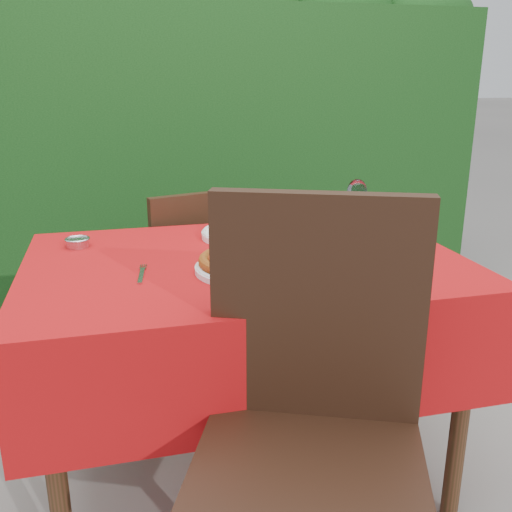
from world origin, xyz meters
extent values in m
plane|color=slate|center=(0.00, 0.00, 0.00)|extent=(60.00, 60.00, 0.00)
cube|color=black|center=(0.00, 1.55, 0.80)|extent=(3.20, 0.55, 1.60)
ellipsoid|color=#194817|center=(0.00, 1.55, 1.58)|extent=(3.20, 0.39, 0.40)
cube|color=#462616|center=(0.00, 0.00, 0.72)|extent=(1.20, 0.80, 0.04)
cylinder|color=#462616|center=(-0.54, -0.34, 0.35)|extent=(0.05, 0.05, 0.70)
cylinder|color=#462616|center=(0.54, -0.34, 0.35)|extent=(0.05, 0.05, 0.70)
cylinder|color=#462616|center=(-0.54, 0.34, 0.35)|extent=(0.05, 0.05, 0.70)
cylinder|color=#462616|center=(0.54, 0.34, 0.35)|extent=(0.05, 0.05, 0.70)
cube|color=#B20D0F|center=(0.00, 0.00, 0.59)|extent=(1.26, 0.86, 0.32)
cube|color=black|center=(-0.03, -0.66, 0.50)|extent=(0.61, 0.61, 0.04)
cube|color=black|center=(0.05, -0.47, 0.78)|extent=(0.45, 0.22, 0.51)
cylinder|color=black|center=(-0.14, -0.40, 0.24)|extent=(0.04, 0.04, 0.48)
cube|color=black|center=(-0.11, 0.70, 0.41)|extent=(0.47, 0.47, 0.04)
cube|color=black|center=(-0.06, 0.53, 0.63)|extent=(0.38, 0.14, 0.42)
cylinder|color=black|center=(0.01, 0.90, 0.19)|extent=(0.03, 0.03, 0.39)
cylinder|color=black|center=(-0.31, 0.81, 0.19)|extent=(0.03, 0.03, 0.39)
cylinder|color=black|center=(0.09, 0.58, 0.19)|extent=(0.03, 0.03, 0.39)
cylinder|color=black|center=(-0.22, 0.50, 0.19)|extent=(0.03, 0.03, 0.39)
cylinder|color=white|center=(-0.02, -0.11, 0.76)|extent=(0.29, 0.29, 0.02)
cylinder|color=#B55E19|center=(-0.02, -0.11, 0.77)|extent=(0.34, 0.34, 0.02)
cylinder|color=#961E09|center=(-0.02, -0.11, 0.79)|extent=(0.28, 0.28, 0.01)
cylinder|color=white|center=(0.05, 0.22, 0.76)|extent=(0.28, 0.28, 0.02)
ellipsoid|color=beige|center=(0.05, 0.22, 0.79)|extent=(0.20, 0.20, 0.08)
cylinder|color=silver|center=(0.44, 0.09, 0.80)|extent=(0.08, 0.08, 0.10)
cylinder|color=#A2C5DC|center=(0.44, 0.09, 0.78)|extent=(0.06, 0.06, 0.07)
cylinder|color=silver|center=(0.46, 0.26, 0.75)|extent=(0.06, 0.06, 0.01)
cylinder|color=silver|center=(0.46, 0.26, 0.80)|extent=(0.01, 0.01, 0.09)
ellipsoid|color=silver|center=(0.46, 0.26, 0.87)|extent=(0.07, 0.07, 0.09)
cube|color=#B1B1B8|center=(-0.30, -0.09, 0.75)|extent=(0.04, 0.17, 0.00)
cylinder|color=silver|center=(-0.48, 0.24, 0.76)|extent=(0.07, 0.07, 0.03)
camera|label=1|loc=(-0.36, -1.55, 1.26)|focal=40.00mm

